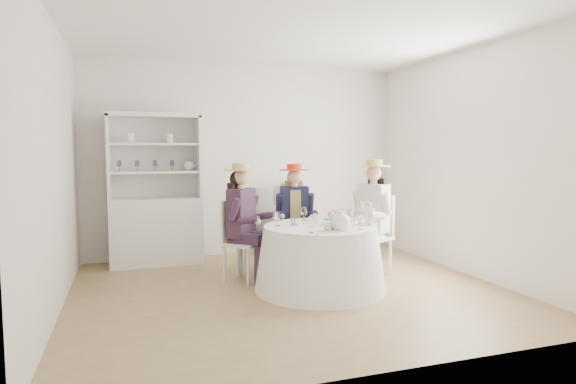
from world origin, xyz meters
name	(u,v)px	position (x,y,z in m)	size (l,w,h in m)	color
ground	(291,291)	(0.00, 0.00, 0.00)	(4.50, 4.50, 0.00)	olive
ceiling	(291,32)	(0.00, 0.00, 2.70)	(4.50, 4.50, 0.00)	white
wall_back	(246,160)	(0.00, 2.00, 1.35)	(4.50, 4.50, 0.00)	silver
wall_front	(389,173)	(0.00, -2.00, 1.35)	(4.50, 4.50, 0.00)	silver
wall_left	(54,167)	(-2.25, 0.00, 1.35)	(4.50, 4.50, 0.00)	silver
wall_right	(470,162)	(2.25, 0.00, 1.35)	(4.50, 4.50, 0.00)	silver
tea_table	(320,258)	(0.31, -0.05, 0.34)	(1.41, 1.41, 0.69)	white
hutch	(156,211)	(-1.29, 1.72, 0.70)	(1.25, 0.65, 1.97)	silver
side_table	(291,229)	(0.60, 1.75, 0.35)	(0.45, 0.45, 0.71)	silver
hatbox	(291,194)	(0.60, 1.75, 0.86)	(0.31, 0.31, 0.31)	black
guest_left	(243,215)	(-0.39, 0.56, 0.76)	(0.57, 0.57, 1.35)	silver
guest_mid	(295,210)	(0.35, 0.88, 0.75)	(0.50, 0.52, 1.33)	silver
guest_right	(372,210)	(1.15, 0.35, 0.78)	(0.58, 0.53, 1.39)	silver
spare_chair	(256,227)	(-0.16, 0.84, 0.57)	(0.56, 0.56, 1.05)	silver
teacup_a	(294,223)	(0.06, 0.06, 0.72)	(0.08, 0.08, 0.06)	white
teacup_b	(313,219)	(0.33, 0.21, 0.73)	(0.08, 0.08, 0.07)	white
teacup_c	(334,219)	(0.53, 0.09, 0.73)	(0.10, 0.10, 0.08)	white
flower_bowl	(339,223)	(0.53, -0.06, 0.72)	(0.19, 0.19, 0.05)	white
flower_arrangement	(337,216)	(0.51, -0.04, 0.79)	(0.20, 0.20, 0.08)	pink
table_teapot	(341,222)	(0.39, -0.41, 0.78)	(0.27, 0.19, 0.20)	white
sandwich_plate	(332,229)	(0.30, -0.37, 0.71)	(0.26, 0.26, 0.06)	white
cupcake_stand	(366,217)	(0.81, -0.13, 0.78)	(0.25, 0.25, 0.24)	white
stemware_set	(320,219)	(0.31, -0.05, 0.77)	(0.95, 0.92, 0.15)	white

